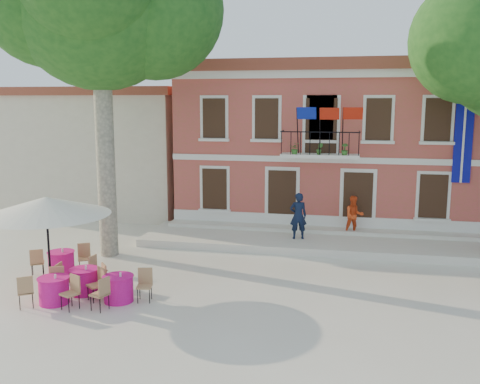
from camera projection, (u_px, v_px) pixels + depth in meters
name	position (u px, v px, depth m)	size (l,w,h in m)	color
ground	(246.00, 277.00, 17.65)	(90.00, 90.00, 0.00)	beige
main_building	(325.00, 141.00, 26.26)	(13.50, 9.59, 7.50)	#C24648
neighbor_west	(117.00, 147.00, 29.64)	(9.40, 9.40, 6.40)	beige
terrace	(316.00, 242.00, 21.47)	(14.00, 3.40, 0.30)	silver
plane_tree_west	(99.00, 1.00, 18.64)	(6.31, 6.31, 12.39)	#A59E84
patio_umbrella	(46.00, 206.00, 16.18)	(3.85, 3.85, 2.86)	black
pedestrian_navy	(298.00, 216.00, 21.21)	(0.68, 0.45, 1.86)	black
pedestrian_orange	(354.00, 215.00, 21.85)	(0.79, 0.61, 1.62)	#EE4A1C
cafe_table_0	(118.00, 287.00, 15.39)	(1.78, 1.83, 0.95)	#E21593
cafe_table_1	(84.00, 280.00, 16.03)	(1.86, 1.72, 0.95)	#E21593
cafe_table_2	(54.00, 289.00, 15.24)	(1.87, 1.69, 0.95)	#E21593
cafe_table_3	(61.00, 262.00, 17.88)	(1.88, 1.30, 0.95)	#E21593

